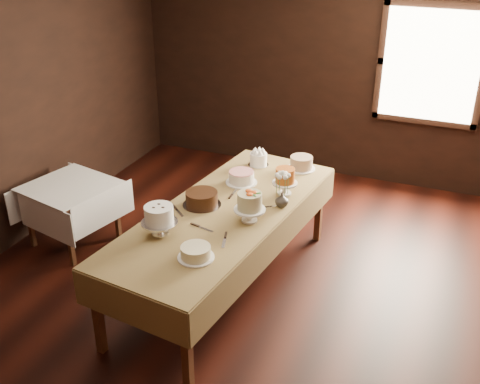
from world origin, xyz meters
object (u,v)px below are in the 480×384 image
object	(u,v)px
side_table	(70,192)
cake_flowers	(250,209)
cake_server_c	(235,191)
cake_server_e	(180,213)
cake_swirl	(160,222)
cake_server_a	(206,229)
cake_server_b	(224,243)
cake_meringue	(258,160)
display_table	(224,217)
cake_chocolate	(202,199)
flower_vase	(282,200)
cake_server_d	(269,207)
cake_cream	(196,253)
cake_lattice	(241,178)
cake_caramel	(285,183)
cake_speckled	(301,163)

from	to	relation	value
side_table	cake_flowers	size ratio (longest dim) A/B	3.27
cake_server_c	cake_server_e	world-z (taller)	same
cake_swirl	cake_server_a	size ratio (longest dim) A/B	1.38
side_table	cake_server_b	world-z (taller)	cake_server_b
cake_meringue	cake_server_c	bearing A→B (deg)	-88.81
display_table	side_table	distance (m)	1.84
cake_meringue	cake_chocolate	bearing A→B (deg)	-98.36
cake_server_a	cake_server_c	xyz separation A→B (m)	(-0.06, 0.76, 0.00)
flower_vase	cake_server_d	bearing A→B (deg)	-149.98
display_table	cake_server_c	size ratio (longest dim) A/B	11.70
cake_flowers	cake_cream	size ratio (longest dim) A/B	0.98
cake_flowers	cake_swirl	size ratio (longest dim) A/B	0.90
cake_flowers	cake_server_c	bearing A→B (deg)	125.40
cake_server_a	cake_server_c	size ratio (longest dim) A/B	1.00
cake_lattice	cake_server_b	distance (m)	1.14
cake_server_a	cake_server_c	bearing A→B (deg)	106.76
flower_vase	cake_caramel	bearing A→B (deg)	102.58
cake_meringue	cake_server_e	size ratio (longest dim) A/B	0.90
side_table	cake_speckled	distance (m)	2.43
cake_speckled	cake_lattice	xyz separation A→B (m)	(-0.45, -0.55, -0.01)
cake_meringue	cake_flowers	bearing A→B (deg)	-72.72
cake_chocolate	cake_cream	bearing A→B (deg)	-66.99
cake_speckled	cake_swirl	world-z (taller)	cake_swirl
cake_server_c	cake_server_d	bearing A→B (deg)	-115.89
cake_swirl	cake_caramel	bearing A→B (deg)	57.30
cake_meringue	cake_lattice	size ratio (longest dim) A/B	0.66
cake_chocolate	cake_server_e	world-z (taller)	cake_chocolate
cake_speckled	cake_server_a	size ratio (longest dim) A/B	1.22
cake_meringue	cake_server_e	xyz separation A→B (m)	(-0.27, -1.25, -0.06)
cake_flowers	cake_server_d	world-z (taller)	cake_flowers
cake_server_e	side_table	bearing A→B (deg)	-153.00
display_table	flower_vase	distance (m)	0.54
side_table	cake_speckled	xyz separation A→B (m)	(2.20, 1.00, 0.29)
cake_caramel	cake_server_a	world-z (taller)	cake_caramel
cake_swirl	cake_server_c	xyz separation A→B (m)	(0.26, 0.98, -0.12)
cake_chocolate	cake_cream	distance (m)	0.87
cake_server_c	cake_server_d	size ratio (longest dim) A/B	1.00
cake_swirl	cake_server_b	distance (m)	0.56
display_table	cake_server_b	size ratio (longest dim) A/B	11.70
display_table	cake_swirl	size ratio (longest dim) A/B	8.45
cake_server_b	cake_server_d	distance (m)	0.74
cake_flowers	cake_server_b	distance (m)	0.44
cake_meringue	cake_server_b	size ratio (longest dim) A/B	0.90
cake_server_d	display_table	bearing A→B (deg)	176.87
cake_flowers	cake_swirl	bearing A→B (deg)	-140.07
side_table	cake_swirl	distance (m)	1.71
cake_meringue	cake_cream	bearing A→B (deg)	-84.20
side_table	cake_lattice	bearing A→B (deg)	14.60
cake_meringue	cake_cream	xyz separation A→B (m)	(0.19, -1.84, -0.02)
cake_swirl	cake_server_a	distance (m)	0.40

